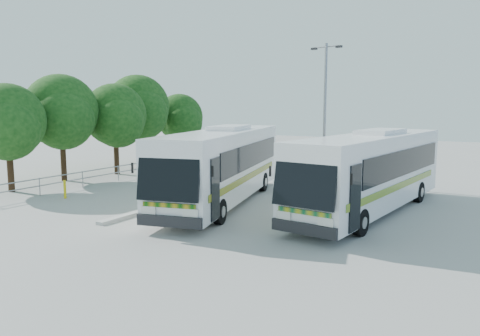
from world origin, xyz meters
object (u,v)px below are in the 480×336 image
Objects in this scene: bollard at (65,189)px; tree_far_d at (139,107)px; tree_far_e at (180,117)px; lamppost at (325,107)px; tree_far_a at (8,121)px; tree_far_c at (116,115)px; coach_main at (223,164)px; coach_adjacent at (371,170)px; tree_far_b at (62,111)px.

tree_far_d is at bearing 113.78° from bollard.
bollard is (4.43, -16.10, -3.40)m from tree_far_e.
tree_far_a is at bearing -129.63° from lamppost.
tree_far_a is at bearing -177.32° from bollard.
tree_far_d is (-1.19, 3.70, 0.56)m from tree_far_c.
tree_far_c is 12.90m from coach_main.
tree_far_e is 17.04m from bollard.
lamppost reaches higher than coach_adjacent.
tree_far_a is at bearing -85.70° from tree_far_d.
tree_far_b reaches higher than coach_adjacent.
tree_far_c is 3.93m from tree_far_d.
tree_far_a is 11.86m from tree_far_d.
lamppost is at bearing 61.34° from coach_main.
lamppost reaches higher than tree_far_a.
tree_far_b is at bearing -91.83° from tree_far_e.
coach_main is at bearing 16.07° from tree_far_a.
lamppost is (14.12, 3.97, 0.59)m from tree_far_c.
coach_main is 9.31m from lamppost.
tree_far_c is (0.89, 3.90, -0.31)m from tree_far_b.
coach_adjacent is 15.85m from bollard.
bollard is at bearing -39.72° from tree_far_b.
tree_far_d is 1.24× the size of tree_far_e.
tree_far_e is 0.45× the size of coach_adjacent.
lamppost reaches higher than tree_far_d.
tree_far_e is (-0.20, 16.30, -0.19)m from tree_far_a.
tree_far_d is at bearing -98.63° from tree_far_e.
tree_far_a is 1.05× the size of tree_far_e.
tree_far_a reaches higher than coach_main.
tree_far_c is 0.74× the size of lamppost.
coach_main is (12.15, 3.50, -2.06)m from tree_far_a.
coach_main is 7.26m from coach_adjacent.
coach_adjacent is (19.81, 0.92, -2.59)m from tree_far_b.
tree_far_a is 16.30m from tree_far_e.
tree_far_e is at bearing 156.56° from coach_adjacent.
tree_far_e is at bearing 93.54° from tree_far_c.
coach_adjacent is 8.91m from lamppost.
tree_far_b is at bearing 163.09° from coach_main.
tree_far_b is 7.11× the size of bollard.
tree_far_b is 13.01m from coach_main.
tree_far_d is 15.31m from lamppost.
tree_far_b is at bearing -87.77° from tree_far_d.
lamppost is at bearing 131.09° from coach_adjacent.
tree_far_e is at bearing 174.32° from lamppost.
tree_far_d is at bearing 168.11° from coach_adjacent.
tree_far_b is 0.79× the size of lamppost.
tree_far_d is (-0.30, 7.60, 0.25)m from tree_far_b.
tree_far_c is at bearing -72.17° from tree_far_d.
lamppost is at bearing -16.13° from tree_far_e.
tree_far_b is 0.53× the size of coach_adjacent.
tree_far_e is (0.68, 4.50, -0.93)m from tree_far_d.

